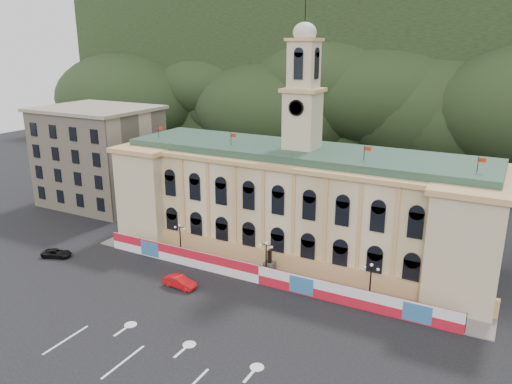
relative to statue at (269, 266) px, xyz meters
The scene contains 13 objects.
ground 18.04m from the statue, 90.00° to the right, with size 260.00×260.00×0.00m, color black.
lane_markings 23.03m from the statue, 90.00° to the right, with size 26.00×10.00×0.02m, color white, non-canonical shape.
hill_ridge 105.59m from the statue, 89.98° to the left, with size 230.00×80.00×64.00m.
city_hall 11.71m from the statue, 90.00° to the left, with size 56.20×17.60×37.10m.
side_building_left 45.63m from the statue, 163.26° to the left, with size 21.00×17.00×18.60m.
hoarding_fence 2.93m from the statue, 88.90° to the right, with size 50.00×0.44×2.50m.
pavement 1.13m from the statue, 90.00° to the right, with size 56.00×5.50×0.16m, color slate.
statue is the anchor object (origin of this frame).
lamp_left 14.16m from the statue, behind, with size 1.96×0.44×5.15m.
lamp_center 2.14m from the statue, 90.00° to the right, with size 1.96×0.44×5.15m.
lamp_right 14.16m from the statue, ahead, with size 1.96×0.44×5.15m.
red_sedan 12.15m from the statue, 134.22° to the right, with size 4.61×1.79×1.50m, color red.
black_suv 31.52m from the statue, 162.19° to the right, with size 4.71×3.41×1.19m, color black.
Camera 1 is at (27.49, -36.92, 30.25)m, focal length 35.00 mm.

